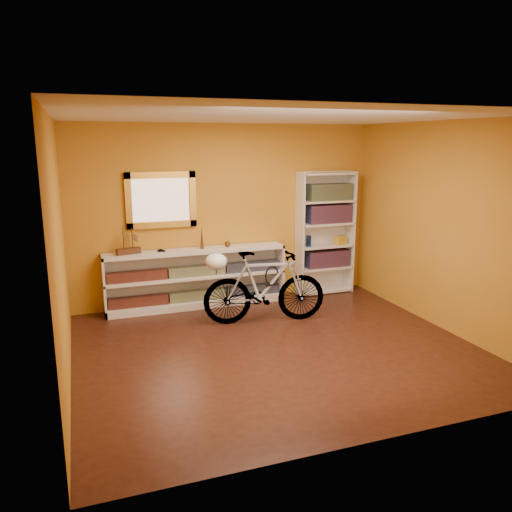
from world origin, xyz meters
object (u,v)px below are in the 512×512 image
object	(u,v)px
bookcase	(325,233)
helmet	(216,261)
bicycle	(265,287)
console_unit	(197,278)

from	to	relation	value
bookcase	helmet	world-z (taller)	bookcase
bicycle	bookcase	bearing A→B (deg)	-45.20
helmet	bookcase	bearing A→B (deg)	23.53
console_unit	bicycle	size ratio (longest dim) A/B	1.58
bicycle	helmet	world-z (taller)	bicycle
console_unit	bookcase	distance (m)	2.13
bicycle	helmet	distance (m)	0.73
console_unit	helmet	world-z (taller)	helmet
console_unit	bookcase	bearing A→B (deg)	0.69
console_unit	helmet	distance (m)	0.95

